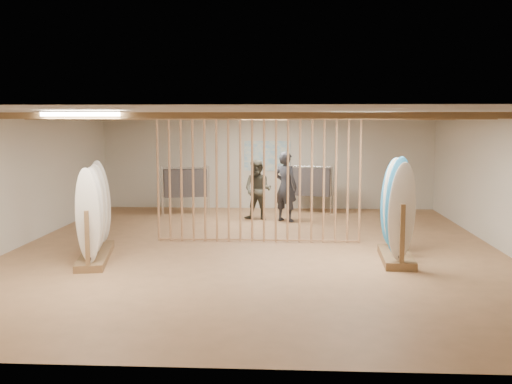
# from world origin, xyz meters

# --- Properties ---
(floor) EXTENTS (12.00, 12.00, 0.00)m
(floor) POSITION_xyz_m (0.00, 0.00, 0.00)
(floor) COLOR #A97B52
(floor) RESTS_ON ground
(ceiling) EXTENTS (12.00, 12.00, 0.00)m
(ceiling) POSITION_xyz_m (0.00, 0.00, 2.80)
(ceiling) COLOR #9A9692
(ceiling) RESTS_ON ground
(wall_back) EXTENTS (12.00, 0.00, 12.00)m
(wall_back) POSITION_xyz_m (0.00, 6.00, 1.40)
(wall_back) COLOR beige
(wall_back) RESTS_ON ground
(wall_front) EXTENTS (12.00, 0.00, 12.00)m
(wall_front) POSITION_xyz_m (0.00, -6.00, 1.40)
(wall_front) COLOR beige
(wall_front) RESTS_ON ground
(wall_left) EXTENTS (0.00, 12.00, 12.00)m
(wall_left) POSITION_xyz_m (-5.00, 0.00, 1.40)
(wall_left) COLOR beige
(wall_left) RESTS_ON ground
(wall_right) EXTENTS (0.00, 12.00, 12.00)m
(wall_right) POSITION_xyz_m (5.00, 0.00, 1.40)
(wall_right) COLOR beige
(wall_right) RESTS_ON ground
(ceiling_slats) EXTENTS (9.50, 6.12, 0.10)m
(ceiling_slats) POSITION_xyz_m (0.00, 0.00, 2.72)
(ceiling_slats) COLOR brown
(ceiling_slats) RESTS_ON ground
(light_panels) EXTENTS (1.20, 0.35, 0.06)m
(light_panels) POSITION_xyz_m (0.00, 0.00, 2.74)
(light_panels) COLOR white
(light_panels) RESTS_ON ground
(bamboo_partition) EXTENTS (4.45, 0.05, 2.78)m
(bamboo_partition) POSITION_xyz_m (0.00, 0.80, 1.40)
(bamboo_partition) COLOR #A87A51
(bamboo_partition) RESTS_ON ground
(poster) EXTENTS (1.40, 0.03, 0.90)m
(poster) POSITION_xyz_m (0.00, 5.98, 1.60)
(poster) COLOR #388CC5
(poster) RESTS_ON ground
(rack_left) EXTENTS (0.94, 2.32, 1.83)m
(rack_left) POSITION_xyz_m (-3.04, -1.01, 0.63)
(rack_left) COLOR brown
(rack_left) RESTS_ON floor
(rack_right) EXTENTS (0.65, 1.75, 2.00)m
(rack_right) POSITION_xyz_m (2.71, -0.84, 0.67)
(rack_right) COLOR brown
(rack_right) RESTS_ON floor
(clothing_rack_a) EXTENTS (1.25, 0.65, 1.39)m
(clothing_rack_a) POSITION_xyz_m (-2.27, 4.61, 0.90)
(clothing_rack_a) COLOR silver
(clothing_rack_a) RESTS_ON floor
(clothing_rack_b) EXTENTS (1.25, 0.67, 1.40)m
(clothing_rack_b) POSITION_xyz_m (1.28, 5.07, 0.91)
(clothing_rack_b) COLOR silver
(clothing_rack_b) RESTS_ON floor
(shopper_a) EXTENTS (0.92, 0.85, 2.10)m
(shopper_a) POSITION_xyz_m (0.58, 3.60, 1.05)
(shopper_a) COLOR #23252A
(shopper_a) RESTS_ON floor
(shopper_b) EXTENTS (1.06, 0.94, 1.84)m
(shopper_b) POSITION_xyz_m (-0.16, 3.75, 0.92)
(shopper_b) COLOR #353429
(shopper_b) RESTS_ON floor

